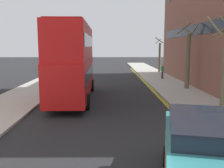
% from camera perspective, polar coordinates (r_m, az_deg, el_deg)
% --- Properties ---
extents(sidewalk_right, '(4.00, 80.00, 0.14)m').
position_cam_1_polar(sidewalk_right, '(21.17, 16.33, -2.60)').
color(sidewalk_right, '#ADA89E').
rests_on(sidewalk_right, ground).
extents(sidewalk_left, '(4.00, 80.00, 0.14)m').
position_cam_1_polar(sidewalk_left, '(21.38, -19.29, -2.63)').
color(sidewalk_left, '#ADA89E').
rests_on(sidewalk_left, ground).
extents(kerb_line_outer, '(0.10, 56.00, 0.01)m').
position_cam_1_polar(kerb_line_outer, '(18.76, 11.93, -4.05)').
color(kerb_line_outer, yellow).
rests_on(kerb_line_outer, ground).
extents(kerb_line_inner, '(0.10, 56.00, 0.01)m').
position_cam_1_polar(kerb_line_inner, '(18.72, 11.45, -4.06)').
color(kerb_line_inner, yellow).
rests_on(kerb_line_inner, ground).
extents(double_decker_bus_away, '(2.97, 10.86, 5.64)m').
position_cam_1_polar(double_decker_bus_away, '(19.40, -8.76, 5.47)').
color(double_decker_bus_away, red).
rests_on(double_decker_bus_away, ground).
extents(taxi_minivan, '(2.87, 5.10, 2.12)m').
position_cam_1_polar(taxi_minivan, '(7.43, 19.56, -15.45)').
color(taxi_minivan, teal).
rests_on(taxi_minivan, ground).
extents(pedestrian_far, '(0.34, 0.22, 1.62)m').
position_cam_1_polar(pedestrian_far, '(31.16, 11.26, 2.75)').
color(pedestrian_far, '#2D2D38').
rests_on(pedestrian_far, sidewalk_right).
extents(street_tree_mid, '(1.69, 1.63, 5.46)m').
position_cam_1_polar(street_tree_mid, '(39.22, 10.70, 6.28)').
color(street_tree_mid, '#6B6047').
rests_on(street_tree_mid, sidewalk_right).
extents(street_tree_far, '(1.70, 1.65, 6.07)m').
position_cam_1_polar(street_tree_far, '(24.36, 16.65, 5.33)').
color(street_tree_far, '#6B6047').
rests_on(street_tree_far, sidewalk_right).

